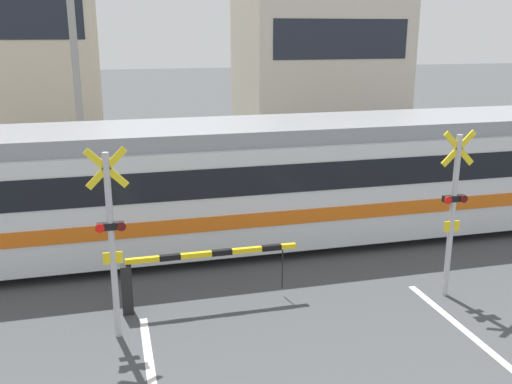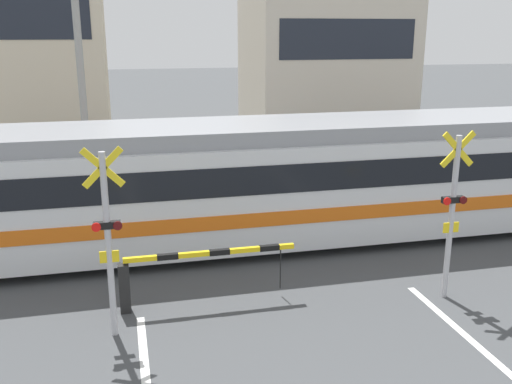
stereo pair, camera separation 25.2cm
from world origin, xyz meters
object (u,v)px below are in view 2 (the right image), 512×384
crossing_signal_left (108,235)px  crossing_signal_right (452,208)px  commuter_train (335,175)px  pedestrian (228,155)px  crossing_barrier_near (171,270)px  crossing_barrier_far (297,182)px

crossing_signal_left → crossing_signal_right: size_ratio=1.00×
commuter_train → crossing_signal_left: size_ratio=6.00×
commuter_train → pedestrian: bearing=105.4°
crossing_barrier_near → crossing_signal_right: crossing_signal_right is taller
commuter_train → pedestrian: size_ratio=11.82×
crossing_barrier_near → crossing_signal_left: bearing=-143.0°
commuter_train → crossing_barrier_far: commuter_train is taller
crossing_barrier_near → crossing_signal_left: crossing_signal_left is taller
crossing_barrier_near → pedestrian: (2.78, 9.00, 0.21)m
commuter_train → crossing_barrier_near: commuter_train is taller
crossing_signal_right → pedestrian: (-2.50, 9.80, -0.86)m
crossing_barrier_far → pedestrian: pedestrian is taller
commuter_train → crossing_barrier_near: size_ratio=5.92×
crossing_barrier_near → crossing_barrier_far: same height
crossing_signal_right → crossing_signal_left: bearing=180.0°
commuter_train → crossing_barrier_far: (-0.19, 2.53, -0.84)m
crossing_barrier_near → pedestrian: pedestrian is taller
crossing_barrier_far → crossing_signal_left: (-5.28, -6.40, 1.07)m
crossing_barrier_near → crossing_barrier_far: size_ratio=1.00×
commuter_train → crossing_signal_right: size_ratio=6.00×
crossing_barrier_near → crossing_barrier_far: (4.22, 5.60, 0.00)m
crossing_signal_right → commuter_train: bearing=102.6°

